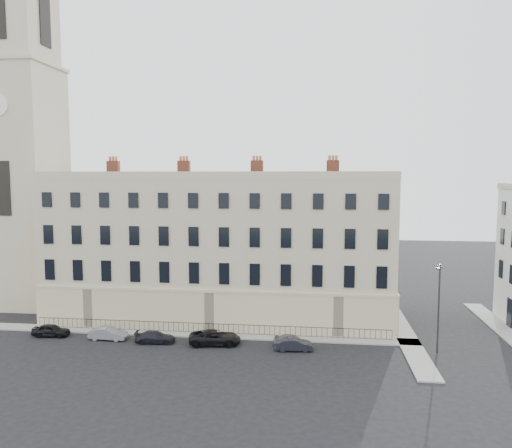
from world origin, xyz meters
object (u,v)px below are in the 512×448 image
(car_b, at_px, (108,333))
(car_f, at_px, (294,344))
(car_a, at_px, (51,330))
(car_e, at_px, (292,341))
(car_d, at_px, (215,337))
(car_c, at_px, (155,337))
(streetlamp, at_px, (439,304))

(car_b, height_order, car_f, car_b)
(car_a, relative_size, car_e, 1.06)
(car_b, height_order, car_d, car_d)
(car_c, relative_size, car_d, 0.78)
(car_c, bearing_deg, car_e, -94.13)
(car_b, distance_m, car_e, 17.30)
(car_d, height_order, streetlamp, streetlamp)
(car_c, relative_size, car_e, 1.12)
(car_a, height_order, car_d, car_d)
(car_a, distance_m, car_d, 16.12)
(car_c, bearing_deg, car_d, -94.14)
(car_b, bearing_deg, car_e, -88.04)
(car_d, bearing_deg, streetlamp, -97.22)
(car_d, bearing_deg, car_c, 84.06)
(car_a, relative_size, car_b, 0.98)
(car_f, relative_size, streetlamp, 0.43)
(car_d, height_order, car_e, car_d)
(car_e, bearing_deg, streetlamp, -79.94)
(car_f, bearing_deg, car_e, 7.44)
(car_a, relative_size, streetlamp, 0.45)
(car_d, bearing_deg, car_e, -95.91)
(car_b, height_order, car_c, car_b)
(car_c, bearing_deg, car_a, 80.54)
(car_a, distance_m, streetlamp, 35.99)
(car_e, relative_size, streetlamp, 0.42)
(car_d, distance_m, streetlamp, 20.03)
(car_c, bearing_deg, streetlamp, -95.14)
(car_b, relative_size, car_d, 0.76)
(streetlamp, bearing_deg, car_a, 159.40)
(car_b, distance_m, streetlamp, 30.19)
(car_a, xyz_separation_m, car_c, (10.54, -0.60, -0.06))
(car_c, height_order, car_d, car_d)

